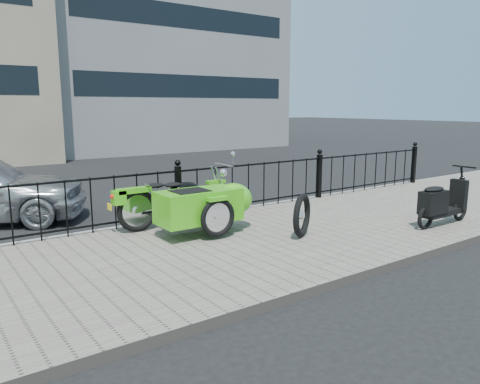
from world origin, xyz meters
TOP-DOWN VIEW (x-y plane):
  - ground at (0.00, 0.00)m, footprint 120.00×120.00m
  - sidewalk at (0.00, -0.50)m, footprint 30.00×3.80m
  - curb at (0.00, 1.44)m, footprint 30.00×0.10m
  - iron_fence at (0.00, 1.30)m, footprint 14.11×0.11m
  - motorcycle_sidecar at (-0.06, 0.34)m, footprint 2.28×1.48m
  - scooter at (3.39, -1.67)m, footprint 1.45×0.42m
  - spare_tire at (1.01, -0.81)m, footprint 0.64×0.42m

SIDE VIEW (x-z plane):
  - ground at x=0.00m, z-range 0.00..0.00m
  - sidewalk at x=0.00m, z-range 0.00..0.12m
  - curb at x=0.00m, z-range 0.00..0.12m
  - spare_tire at x=1.01m, z-range 0.12..0.80m
  - scooter at x=3.39m, z-range 0.01..0.99m
  - iron_fence at x=0.00m, z-range 0.05..1.12m
  - motorcycle_sidecar at x=-0.06m, z-range 0.10..1.09m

